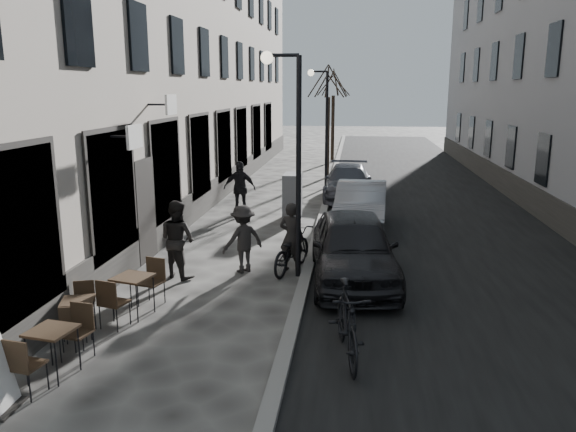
% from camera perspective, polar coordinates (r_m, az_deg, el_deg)
% --- Properties ---
extents(ground, '(120.00, 120.00, 0.00)m').
position_cam_1_polar(ground, '(7.88, -3.70, -20.27)').
color(ground, '#363431').
rests_on(ground, ground).
extents(road, '(7.30, 60.00, 0.00)m').
position_cam_1_polar(road, '(23.03, 13.19, 1.74)').
color(road, black).
rests_on(road, ground).
extents(kerb, '(0.25, 60.00, 0.12)m').
position_cam_1_polar(kerb, '(22.90, 4.08, 2.13)').
color(kerb, slate).
rests_on(kerb, ground).
extents(streetlamp_near, '(0.90, 0.28, 5.09)m').
position_cam_1_polar(streetlamp_near, '(12.61, 0.31, 7.65)').
color(streetlamp_near, black).
rests_on(streetlamp_near, ground).
extents(streetlamp_far, '(0.90, 0.28, 5.09)m').
position_cam_1_polar(streetlamp_far, '(24.55, 3.55, 10.15)').
color(streetlamp_far, black).
rests_on(streetlamp_far, ground).
extents(tree_near, '(2.40, 2.40, 5.70)m').
position_cam_1_polar(tree_near, '(27.51, 4.13, 13.56)').
color(tree_near, black).
rests_on(tree_near, ground).
extents(tree_far, '(2.40, 2.40, 5.70)m').
position_cam_1_polar(tree_far, '(33.51, 4.65, 13.41)').
color(tree_far, black).
rests_on(tree_far, ground).
extents(bistro_set_a, '(0.72, 1.58, 0.90)m').
position_cam_1_polar(bistro_set_a, '(9.43, -22.78, -12.22)').
color(bistro_set_a, '#302115').
rests_on(bistro_set_a, ground).
extents(bistro_set_b, '(0.75, 1.40, 0.80)m').
position_cam_1_polar(bistro_set_b, '(10.72, -20.49, -9.30)').
color(bistro_set_b, '#302115').
rests_on(bistro_set_b, ground).
extents(bistro_set_c, '(0.82, 1.65, 0.94)m').
position_cam_1_polar(bistro_set_c, '(11.28, -15.44, -7.41)').
color(bistro_set_c, '#302115').
rests_on(bistro_set_c, ground).
extents(utility_cabinet, '(0.57, 1.03, 1.53)m').
position_cam_1_polar(utility_cabinet, '(18.84, 0.45, 2.02)').
color(utility_cabinet, slate).
rests_on(utility_cabinet, ground).
extents(bicycle, '(1.22, 2.07, 1.03)m').
position_cam_1_polar(bicycle, '(13.47, 0.36, -3.49)').
color(bicycle, black).
rests_on(bicycle, ground).
extents(cyclist_rider, '(0.70, 0.56, 1.68)m').
position_cam_1_polar(cyclist_rider, '(13.38, 0.36, -2.14)').
color(cyclist_rider, black).
rests_on(cyclist_rider, ground).
extents(pedestrian_near, '(1.11, 1.03, 1.82)m').
position_cam_1_polar(pedestrian_near, '(13.17, -11.16, -2.33)').
color(pedestrian_near, black).
rests_on(pedestrian_near, ground).
extents(pedestrian_mid, '(1.19, 1.13, 1.62)m').
position_cam_1_polar(pedestrian_mid, '(13.37, -4.60, -2.33)').
color(pedestrian_mid, black).
rests_on(pedestrian_mid, ground).
extents(pedestrian_far, '(1.11, 0.48, 1.89)m').
position_cam_1_polar(pedestrian_far, '(19.38, -4.94, 2.82)').
color(pedestrian_far, black).
rests_on(pedestrian_far, ground).
extents(car_near, '(2.25, 4.74, 1.57)m').
position_cam_1_polar(car_near, '(12.80, 6.63, -3.19)').
color(car_near, black).
rests_on(car_near, ground).
extents(car_mid, '(1.76, 4.45, 1.44)m').
position_cam_1_polar(car_mid, '(17.66, 7.42, 1.03)').
color(car_mid, gray).
rests_on(car_mid, ground).
extents(car_far, '(1.86, 4.52, 1.31)m').
position_cam_1_polar(car_far, '(22.53, 6.11, 3.45)').
color(car_far, '#3B3E46').
rests_on(car_far, ground).
extents(moped, '(0.90, 2.13, 1.24)m').
position_cam_1_polar(moped, '(9.24, 6.03, -10.70)').
color(moped, black).
rests_on(moped, ground).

